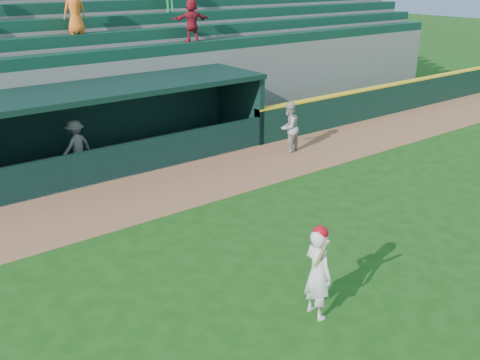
% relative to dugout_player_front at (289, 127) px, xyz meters
% --- Properties ---
extents(ground, '(120.00, 120.00, 0.00)m').
position_rel_dugout_player_front_xyz_m(ground, '(-4.84, -5.31, -0.84)').
color(ground, '#174210').
rests_on(ground, ground).
extents(warning_track, '(40.00, 3.00, 0.01)m').
position_rel_dugout_player_front_xyz_m(warning_track, '(-4.84, -0.41, -0.84)').
color(warning_track, '#905A39').
rests_on(warning_track, ground).
extents(field_wall_right, '(15.50, 0.30, 1.20)m').
position_rel_dugout_player_front_xyz_m(field_wall_right, '(7.41, 1.24, -0.24)').
color(field_wall_right, black).
rests_on(field_wall_right, ground).
extents(wall_stripe_right, '(15.50, 0.32, 0.06)m').
position_rel_dugout_player_front_xyz_m(wall_stripe_right, '(7.41, 1.24, 0.39)').
color(wall_stripe_right, yellow).
rests_on(wall_stripe_right, field_wall_right).
extents(dugout_player_front, '(0.96, 0.84, 1.68)m').
position_rel_dugout_player_front_xyz_m(dugout_player_front, '(0.00, 0.00, 0.00)').
color(dugout_player_front, '#AAA9A4').
rests_on(dugout_player_front, ground).
extents(dugout_player_inside, '(1.14, 0.89, 1.55)m').
position_rel_dugout_player_front_xyz_m(dugout_player_inside, '(-6.22, 2.57, -0.06)').
color(dugout_player_inside, '#989793').
rests_on(dugout_player_inside, ground).
extents(dugout, '(9.40, 2.80, 2.46)m').
position_rel_dugout_player_front_xyz_m(dugout, '(-4.84, 2.70, 0.52)').
color(dugout, slate).
rests_on(dugout, ground).
extents(stands, '(34.50, 6.25, 7.49)m').
position_rel_dugout_player_front_xyz_m(stands, '(-4.87, 7.26, 1.56)').
color(stands, slate).
rests_on(stands, ground).
extents(batter_at_plate, '(0.55, 0.78, 1.75)m').
position_rel_dugout_player_front_xyz_m(batter_at_plate, '(-5.71, -7.04, 0.03)').
color(batter_at_plate, silver).
rests_on(batter_at_plate, ground).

